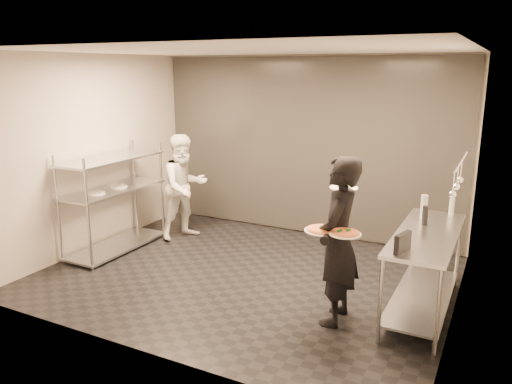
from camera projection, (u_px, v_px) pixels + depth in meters
The scene contains 13 objects.
room_shell at pixel (284, 154), 7.10m from camera, with size 5.00×4.00×2.80m.
pass_rack at pixel (114, 198), 7.19m from camera, with size 0.60×1.60×1.50m.
prep_counter at pixel (425, 259), 5.31m from camera, with size 0.60×1.80×0.92m.
utensil_rail at pixel (458, 176), 4.98m from camera, with size 0.07×1.20×0.31m.
waiter at pixel (338, 241), 5.08m from camera, with size 0.64×0.42×1.76m, color black.
chef at pixel (185, 187), 7.70m from camera, with size 0.79×0.62×1.63m, color white.
pizza_plate_near at pixel (322, 230), 4.96m from camera, with size 0.35×0.35×0.05m.
pizza_plate_far at pixel (345, 233), 4.78m from camera, with size 0.31×0.31×0.05m.
salad_plate at pixel (344, 186), 5.20m from camera, with size 0.30×0.30×0.07m.
pos_monitor at pixel (403, 243), 4.66m from camera, with size 0.05×0.26×0.18m, color black.
bottle_green at pixel (424, 207), 5.68m from camera, with size 0.08×0.08×0.28m, color gray.
bottle_clear at pixel (452, 207), 5.84m from camera, with size 0.06×0.06×0.20m, color gray.
bottle_dark at pixel (425, 215), 5.47m from camera, with size 0.06×0.06×0.21m, color black.
Camera 1 is at (2.84, -5.25, 2.60)m, focal length 35.00 mm.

